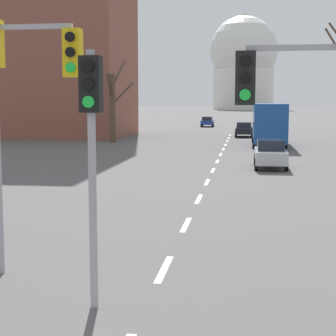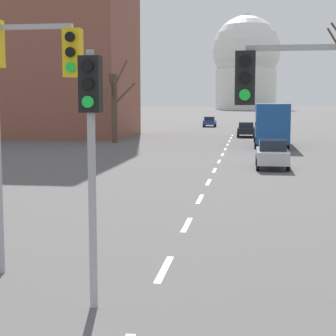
{
  "view_description": "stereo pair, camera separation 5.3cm",
  "coord_description": "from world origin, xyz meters",
  "px_view_note": "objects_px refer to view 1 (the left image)",
  "views": [
    {
      "loc": [
        1.74,
        -4.28,
        3.65
      ],
      "look_at": [
        0.16,
        6.98,
        2.3
      ],
      "focal_mm": 60.0,
      "sensor_mm": 36.0,
      "label": 1
    },
    {
      "loc": [
        1.79,
        -4.27,
        3.65
      ],
      "look_at": [
        0.16,
        6.98,
        2.3
      ],
      "focal_mm": 60.0,
      "sensor_mm": 36.0,
      "label": 2
    }
  ],
  "objects_px": {
    "sedan_mid_centre": "(270,153)",
    "city_bus": "(269,121)",
    "traffic_signal_centre_tall": "(91,130)",
    "sedan_near_left": "(244,129)",
    "traffic_signal_near_right": "(312,100)",
    "traffic_signal_near_left": "(21,80)",
    "sedan_near_right": "(207,121)"
  },
  "relations": [
    {
      "from": "traffic_signal_near_left",
      "to": "sedan_mid_centre",
      "type": "xyz_separation_m",
      "value": [
        5.93,
        20.17,
        -3.29
      ]
    },
    {
      "from": "city_bus",
      "to": "sedan_mid_centre",
      "type": "bearing_deg",
      "value": -91.71
    },
    {
      "from": "sedan_near_right",
      "to": "sedan_mid_centre",
      "type": "relative_size",
      "value": 1.06
    },
    {
      "from": "traffic_signal_centre_tall",
      "to": "sedan_near_left",
      "type": "xyz_separation_m",
      "value": [
        2.4,
        49.61,
        -2.38
      ]
    },
    {
      "from": "traffic_signal_near_right",
      "to": "sedan_mid_centre",
      "type": "xyz_separation_m",
      "value": [
        0.18,
        20.96,
        -2.87
      ]
    },
    {
      "from": "sedan_near_right",
      "to": "sedan_mid_centre",
      "type": "distance_m",
      "value": 51.24
    },
    {
      "from": "traffic_signal_near_right",
      "to": "sedan_near_right",
      "type": "bearing_deg",
      "value": 95.42
    },
    {
      "from": "sedan_near_left",
      "to": "traffic_signal_near_left",
      "type": "bearing_deg",
      "value": -95.18
    },
    {
      "from": "traffic_signal_near_left",
      "to": "traffic_signal_near_right",
      "type": "relative_size",
      "value": 1.11
    },
    {
      "from": "traffic_signal_centre_tall",
      "to": "city_bus",
      "type": "relative_size",
      "value": 0.42
    },
    {
      "from": "sedan_near_left",
      "to": "sedan_near_right",
      "type": "distance_m",
      "value": 23.64
    },
    {
      "from": "traffic_signal_centre_tall",
      "to": "sedan_near_left",
      "type": "distance_m",
      "value": 49.73
    },
    {
      "from": "sedan_near_left",
      "to": "city_bus",
      "type": "xyz_separation_m",
      "value": [
        2.06,
        -11.64,
        1.26
      ]
    },
    {
      "from": "sedan_near_right",
      "to": "traffic_signal_near_left",
      "type": "bearing_deg",
      "value": -89.15
    },
    {
      "from": "sedan_near_left",
      "to": "sedan_mid_centre",
      "type": "distance_m",
      "value": 27.79
    },
    {
      "from": "sedan_near_right",
      "to": "traffic_signal_near_right",
      "type": "bearing_deg",
      "value": -84.58
    },
    {
      "from": "traffic_signal_near_right",
      "to": "sedan_mid_centre",
      "type": "height_order",
      "value": "traffic_signal_near_right"
    },
    {
      "from": "traffic_signal_near_right",
      "to": "city_bus",
      "type": "relative_size",
      "value": 0.45
    },
    {
      "from": "traffic_signal_near_left",
      "to": "sedan_near_left",
      "type": "height_order",
      "value": "traffic_signal_near_left"
    },
    {
      "from": "traffic_signal_near_left",
      "to": "sedan_near_right",
      "type": "distance_m",
      "value": 71.02
    },
    {
      "from": "sedan_near_left",
      "to": "city_bus",
      "type": "distance_m",
      "value": 11.89
    },
    {
      "from": "traffic_signal_centre_tall",
      "to": "sedan_mid_centre",
      "type": "distance_m",
      "value": 22.35
    },
    {
      "from": "traffic_signal_near_right",
      "to": "sedan_near_right",
      "type": "distance_m",
      "value": 72.11
    },
    {
      "from": "sedan_mid_centre",
      "to": "city_bus",
      "type": "bearing_deg",
      "value": 88.29
    },
    {
      "from": "traffic_signal_near_left",
      "to": "sedan_near_left",
      "type": "distance_m",
      "value": 48.22
    },
    {
      "from": "city_bus",
      "to": "traffic_signal_near_right",
      "type": "bearing_deg",
      "value": -91.02
    },
    {
      "from": "traffic_signal_near_left",
      "to": "sedan_near_right",
      "type": "height_order",
      "value": "traffic_signal_near_left"
    },
    {
      "from": "sedan_mid_centre",
      "to": "city_bus",
      "type": "height_order",
      "value": "city_bus"
    },
    {
      "from": "traffic_signal_near_right",
      "to": "traffic_signal_centre_tall",
      "type": "distance_m",
      "value": 3.94
    },
    {
      "from": "sedan_mid_centre",
      "to": "traffic_signal_near_right",
      "type": "bearing_deg",
      "value": -90.49
    },
    {
      "from": "sedan_near_right",
      "to": "sedan_mid_centre",
      "type": "height_order",
      "value": "sedan_mid_centre"
    },
    {
      "from": "sedan_near_left",
      "to": "sedan_mid_centre",
      "type": "bearing_deg",
      "value": -86.74
    }
  ]
}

